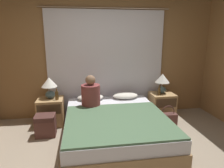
{
  "coord_description": "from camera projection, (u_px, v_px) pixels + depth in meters",
  "views": [
    {
      "loc": [
        -0.53,
        -2.36,
        1.72
      ],
      "look_at": [
        0.0,
        1.04,
        0.88
      ],
      "focal_mm": 32.0,
      "sensor_mm": 36.0,
      "label": 1
    }
  ],
  "objects": [
    {
      "name": "pillow_left",
      "position": [
        90.0,
        97.0,
        4.08
      ],
      "size": [
        0.53,
        0.33,
        0.12
      ],
      "color": "silver",
      "rests_on": "bed"
    },
    {
      "name": "wall_back",
      "position": [
        106.0,
        58.0,
        4.27
      ],
      "size": [
        4.73,
        0.06,
        2.5
      ],
      "color": "olive",
      "rests_on": "ground_plane"
    },
    {
      "name": "ground_plane",
      "position": [
        124.0,
        164.0,
        2.75
      ],
      "size": [
        16.0,
        16.0,
        0.0
      ],
      "primitive_type": "plane",
      "color": "gray"
    },
    {
      "name": "backpack_on_floor",
      "position": [
        45.0,
        124.0,
        3.48
      ],
      "size": [
        0.34,
        0.29,
        0.39
      ],
      "color": "brown",
      "rests_on": "ground_plane"
    },
    {
      "name": "beer_bottle_on_left_stand",
      "position": [
        57.0,
        95.0,
        3.8
      ],
      "size": [
        0.06,
        0.06,
        0.23
      ],
      "color": "#513819",
      "rests_on": "nightstand_left"
    },
    {
      "name": "lamp_left",
      "position": [
        49.0,
        85.0,
        3.86
      ],
      "size": [
        0.3,
        0.3,
        0.42
      ],
      "color": "slate",
      "rests_on": "nightstand_left"
    },
    {
      "name": "nightstand_left",
      "position": [
        51.0,
        111.0,
        3.94
      ],
      "size": [
        0.49,
        0.47,
        0.52
      ],
      "color": "tan",
      "rests_on": "ground_plane"
    },
    {
      "name": "person_left_in_bed",
      "position": [
        91.0,
        94.0,
        3.69
      ],
      "size": [
        0.35,
        0.35,
        0.59
      ],
      "color": "brown",
      "rests_on": "bed"
    },
    {
      "name": "beer_bottle_on_right_stand",
      "position": [
        159.0,
        91.0,
        4.11
      ],
      "size": [
        0.06,
        0.06,
        0.21
      ],
      "color": "#513819",
      "rests_on": "nightstand_right"
    },
    {
      "name": "blanket_on_bed",
      "position": [
        118.0,
        120.0,
        3.08
      ],
      "size": [
        1.6,
        1.44,
        0.03
      ],
      "color": "#4C6B4C",
      "rests_on": "bed"
    },
    {
      "name": "nightstand_right",
      "position": [
        162.0,
        105.0,
        4.29
      ],
      "size": [
        0.49,
        0.47,
        0.52
      ],
      "color": "tan",
      "rests_on": "ground_plane"
    },
    {
      "name": "lamp_right",
      "position": [
        162.0,
        81.0,
        4.21
      ],
      "size": [
        0.3,
        0.3,
        0.42
      ],
      "color": "slate",
      "rests_on": "nightstand_right"
    },
    {
      "name": "pillow_right",
      "position": [
        125.0,
        96.0,
        4.19
      ],
      "size": [
        0.53,
        0.33,
        0.12
      ],
      "color": "silver",
      "rests_on": "bed"
    },
    {
      "name": "handbag_on_floor",
      "position": [
        168.0,
        119.0,
        3.92
      ],
      "size": [
        0.35,
        0.15,
        0.4
      ],
      "color": "brown",
      "rests_on": "ground_plane"
    },
    {
      "name": "curtain_panel",
      "position": [
        106.0,
        64.0,
        4.23
      ],
      "size": [
        2.65,
        0.02,
        2.26
      ],
      "color": "silver",
      "rests_on": "ground_plane"
    },
    {
      "name": "bed",
      "position": [
        115.0,
        126.0,
        3.41
      ],
      "size": [
        1.66,
        2.07,
        0.43
      ],
      "color": "#99754C",
      "rests_on": "ground_plane"
    }
  ]
}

